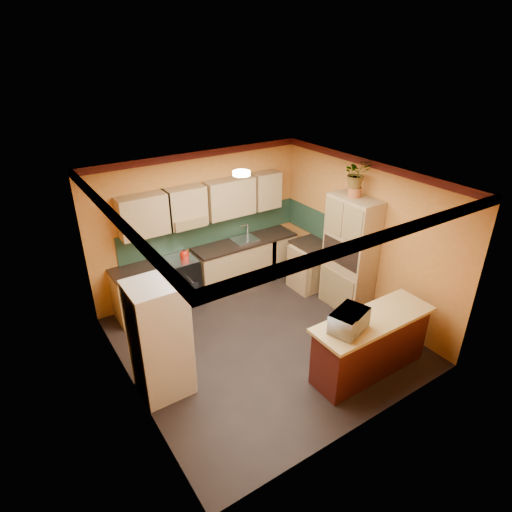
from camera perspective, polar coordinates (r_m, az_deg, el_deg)
The scene contains 15 objects.
room_shell at distance 6.30m, azimuth -0.18°, elevation 5.33°, with size 4.24×4.24×2.72m.
base_cabinets_back at distance 8.19m, azimuth -6.06°, elevation -2.23°, with size 3.65×0.60×0.88m, color tan.
countertop_back at distance 7.98m, azimuth -6.21°, elevation 0.66°, with size 3.65×0.62×0.04m, color black.
stove at distance 7.96m, azimuth -10.04°, elevation -3.31°, with size 0.58×0.58×0.91m, color black.
kettle at distance 7.70m, azimuth -9.53°, elevation 0.25°, with size 0.17×0.17×0.18m, color #B4190C, non-canonical shape.
sink at distance 8.31m, azimuth -1.50°, elevation 2.18°, with size 0.48×0.40×0.03m, color silver.
base_cabinets_right at distance 8.46m, azimuth 7.48°, elevation -1.33°, with size 0.60×0.80×0.88m, color tan.
countertop_right at distance 8.25m, azimuth 7.67°, elevation 1.49°, with size 0.62×0.80×0.04m, color black.
fridge at distance 5.91m, azimuth -12.75°, elevation -10.79°, with size 0.68×0.66×1.70m, color white.
pantry at distance 7.64m, azimuth 12.40°, elevation 0.16°, with size 0.48×0.90×2.10m, color tan.
fern_pot at distance 7.25m, azimuth 13.00°, elevation 8.32°, with size 0.22×0.22×0.16m, color #A04F26.
fern at distance 7.16m, azimuth 13.25°, elevation 10.67°, with size 0.42×0.36×0.46m, color tan.
breakfast_bar at distance 6.54m, azimuth 14.98°, elevation -11.51°, with size 1.80×0.55×0.88m, color #4C1D11.
bar_top at distance 6.27m, azimuth 15.48°, elevation -8.15°, with size 1.90×0.65×0.05m, color tan.
microwave at distance 5.85m, azimuth 12.30°, elevation -8.46°, with size 0.54×0.36×0.30m, color white.
Camera 1 is at (-3.19, -4.63, 4.39)m, focal length 30.00 mm.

